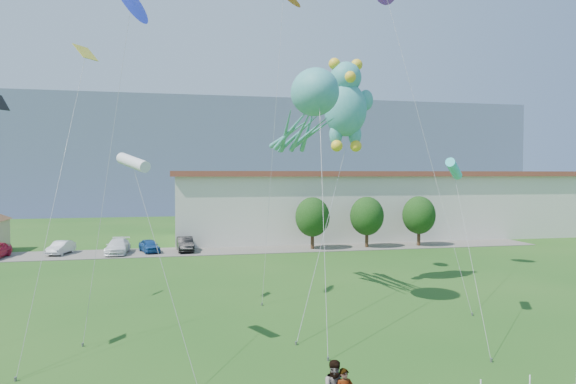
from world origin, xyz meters
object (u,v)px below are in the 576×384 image
at_px(parked_car_white, 118,246).
at_px(teddy_bear_kite, 346,102).
at_px(parked_car_blue, 149,246).
at_px(octopus_kite, 309,110).
at_px(parked_car_silver, 61,248).
at_px(warehouse, 412,203).
at_px(parked_car_black, 185,244).

height_order(parked_car_white, teddy_bear_kite, teddy_bear_kite).
xyz_separation_m(parked_car_blue, octopus_kite, (10.46, -23.50, 10.95)).
bearing_deg(parked_car_white, parked_car_silver, 173.03).
relative_size(warehouse, teddy_bear_kite, 3.88).
relative_size(parked_car_blue, parked_car_black, 0.86).
distance_m(parked_car_silver, octopus_kite, 32.45).
distance_m(warehouse, parked_car_black, 30.53).
bearing_deg(teddy_bear_kite, parked_car_silver, 138.58).
height_order(parked_car_white, parked_car_black, parked_car_black).
relative_size(parked_car_silver, parked_car_white, 0.78).
height_order(parked_car_silver, parked_car_blue, parked_car_blue).
relative_size(parked_car_white, parked_car_black, 1.12).
relative_size(warehouse, parked_car_blue, 16.29).
xyz_separation_m(parked_car_silver, parked_car_white, (5.40, -0.90, 0.08)).
bearing_deg(parked_car_blue, octopus_kite, -83.30).
bearing_deg(octopus_kite, warehouse, 55.64).
distance_m(parked_car_silver, parked_car_blue, 8.40).
xyz_separation_m(parked_car_black, teddy_bear_kite, (10.60, -19.22, 11.96)).
bearing_deg(teddy_bear_kite, warehouse, 56.75).
bearing_deg(parked_car_white, teddy_bear_kite, -45.47).
bearing_deg(parked_car_blue, parked_car_white, 169.62).
height_order(warehouse, parked_car_black, warehouse).
height_order(warehouse, parked_car_blue, warehouse).
xyz_separation_m(warehouse, parked_car_silver, (-40.92, -8.25, -3.43)).
relative_size(warehouse, parked_car_silver, 15.94).
height_order(warehouse, teddy_bear_kite, teddy_bear_kite).
bearing_deg(teddy_bear_kite, parked_car_white, 132.05).
xyz_separation_m(parked_car_white, parked_car_blue, (2.98, 0.36, -0.07)).
height_order(warehouse, parked_car_white, warehouse).
bearing_deg(parked_car_white, warehouse, 16.93).
bearing_deg(parked_car_silver, parked_car_blue, 10.05).
bearing_deg(parked_car_black, parked_car_blue, 174.71).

